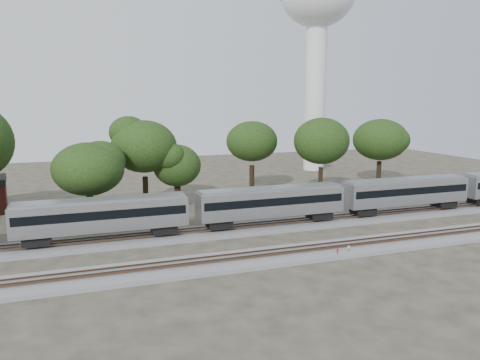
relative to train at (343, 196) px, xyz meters
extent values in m
plane|color=#383328|center=(-13.97, -6.00, -3.23)|extent=(160.00, 160.00, 0.00)
cube|color=slate|center=(-13.97, 0.00, -3.03)|extent=(160.00, 5.00, 0.40)
cube|color=brown|center=(-13.97, -0.72, -2.58)|extent=(160.00, 0.08, 0.15)
cube|color=brown|center=(-13.97, 0.72, -2.58)|extent=(160.00, 0.08, 0.15)
cube|color=slate|center=(-13.97, -10.00, -3.03)|extent=(160.00, 5.00, 0.40)
cube|color=brown|center=(-13.97, -10.72, -2.58)|extent=(160.00, 0.08, 0.15)
cube|color=brown|center=(-13.97, -9.28, -2.58)|extent=(160.00, 0.08, 0.15)
cube|color=#B1B3B9|center=(-28.61, 0.00, -0.08)|extent=(17.58, 3.03, 3.03)
cube|color=black|center=(-28.61, 0.00, 0.22)|extent=(16.97, 3.08, 0.91)
cube|color=gray|center=(-28.61, 0.00, 1.49)|extent=(17.17, 2.42, 0.35)
cube|color=black|center=(-34.97, 0.00, -2.05)|extent=(2.63, 2.22, 0.91)
cube|color=black|center=(-22.24, 0.00, -2.05)|extent=(2.63, 2.22, 0.91)
cube|color=#B1B3B9|center=(-9.62, 0.00, -0.08)|extent=(17.58, 3.03, 3.03)
cube|color=black|center=(-9.62, 0.00, 0.22)|extent=(16.97, 3.08, 0.91)
cube|color=gray|center=(-9.62, 0.00, 1.49)|extent=(17.17, 2.42, 0.35)
cube|color=black|center=(-15.99, 0.00, -2.05)|extent=(2.63, 2.22, 0.91)
cube|color=black|center=(-3.26, 0.00, -2.05)|extent=(2.63, 2.22, 0.91)
cube|color=#B1B3B9|center=(9.36, 0.00, -0.08)|extent=(17.58, 3.03, 3.03)
cube|color=black|center=(9.36, 0.00, 0.22)|extent=(16.97, 3.08, 0.91)
cube|color=gray|center=(9.36, 0.00, 1.49)|extent=(17.17, 2.42, 0.35)
cube|color=black|center=(3.00, 0.00, -2.05)|extent=(2.63, 2.22, 0.91)
cube|color=black|center=(15.72, 0.00, -2.05)|extent=(2.63, 2.22, 0.91)
cube|color=black|center=(21.98, 0.00, -2.05)|extent=(2.63, 2.22, 0.91)
cylinder|color=#512D19|center=(-7.84, -11.89, -2.82)|extent=(0.06, 0.06, 0.83)
cylinder|color=red|center=(-7.84, -11.89, -2.45)|extent=(0.29, 0.12, 0.29)
cylinder|color=#512D19|center=(-6.39, -11.56, -2.80)|extent=(0.06, 0.06, 0.87)
cylinder|color=silver|center=(-6.39, -11.56, -2.41)|extent=(0.31, 0.04, 0.31)
cube|color=#512D19|center=(-6.07, -12.07, -3.08)|extent=(0.53, 0.36, 0.30)
cylinder|color=silver|center=(17.68, 40.52, 12.01)|extent=(4.36, 4.36, 30.49)
cone|color=silver|center=(17.68, 40.52, -1.05)|extent=(6.97, 6.97, 4.36)
cylinder|color=black|center=(-29.55, 8.31, -1.38)|extent=(0.70, 0.70, 3.70)
ellipsoid|color=black|center=(-29.55, 8.31, 3.64)|extent=(6.98, 6.98, 5.93)
cylinder|color=black|center=(-22.25, 13.39, -0.85)|extent=(0.70, 0.70, 4.76)
ellipsoid|color=black|center=(-22.25, 13.39, 5.60)|extent=(8.97, 8.97, 7.62)
cylinder|color=black|center=(-17.97, 13.02, -1.58)|extent=(0.70, 0.70, 3.30)
ellipsoid|color=black|center=(-17.97, 13.02, 2.90)|extent=(6.23, 6.23, 5.29)
cylinder|color=black|center=(-4.29, 20.38, -0.96)|extent=(0.70, 0.70, 4.54)
ellipsoid|color=black|center=(-4.29, 20.38, 5.19)|extent=(8.56, 8.56, 7.27)
cylinder|color=black|center=(4.47, 13.70, -0.87)|extent=(0.70, 0.70, 4.72)
ellipsoid|color=black|center=(4.47, 13.70, 5.54)|extent=(8.91, 8.91, 7.57)
cylinder|color=black|center=(18.89, 18.94, -1.03)|extent=(0.70, 0.70, 4.40)
ellipsoid|color=black|center=(18.89, 18.94, 4.93)|extent=(8.29, 8.29, 7.05)
camera|label=1|loc=(-30.77, -49.07, 11.62)|focal=35.00mm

